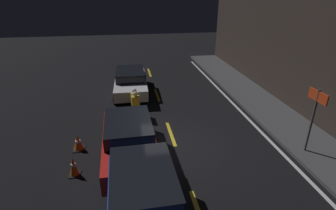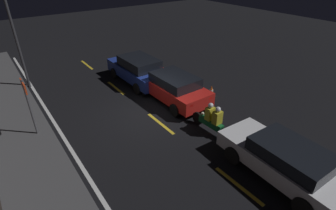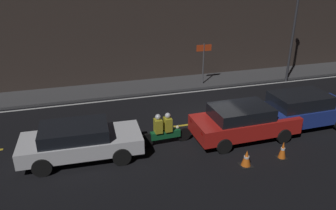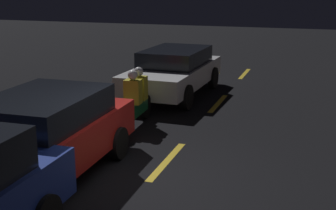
{
  "view_description": "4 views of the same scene",
  "coord_description": "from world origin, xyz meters",
  "px_view_note": "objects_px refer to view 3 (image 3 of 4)",
  "views": [
    {
      "loc": [
        8.49,
        -1.72,
        5.61
      ],
      "look_at": [
        -2.09,
        0.06,
        0.85
      ],
      "focal_mm": 28.0,
      "sensor_mm": 36.0,
      "label": 1
    },
    {
      "loc": [
        -9.13,
        5.46,
        6.51
      ],
      "look_at": [
        -1.06,
        -0.37,
        0.86
      ],
      "focal_mm": 28.0,
      "sensor_mm": 36.0,
      "label": 2
    },
    {
      "loc": [
        -5.87,
        -12.45,
        6.67
      ],
      "look_at": [
        -2.31,
        -0.16,
        1.16
      ],
      "focal_mm": 35.0,
      "sensor_mm": 36.0,
      "label": 3
    },
    {
      "loc": [
        6.79,
        2.59,
        3.27
      ],
      "look_at": [
        -1.26,
        -0.06,
        1.02
      ],
      "focal_mm": 50.0,
      "sensor_mm": 36.0,
      "label": 4
    }
  ],
  "objects_px": {
    "sedan_blue": "(302,109)",
    "motorcycle": "(164,130)",
    "shop_sign": "(204,56)",
    "traffic_cone_mid": "(283,150)",
    "sedan_white": "(80,140)",
    "traffic_cone_near": "(246,158)",
    "taxi_red": "(243,121)",
    "street_lamp": "(294,29)"
  },
  "relations": [
    {
      "from": "motorcycle",
      "to": "traffic_cone_near",
      "type": "height_order",
      "value": "motorcycle"
    },
    {
      "from": "sedan_blue",
      "to": "traffic_cone_mid",
      "type": "relative_size",
      "value": 6.27
    },
    {
      "from": "taxi_red",
      "to": "sedan_blue",
      "type": "xyz_separation_m",
      "value": [
        2.99,
        0.29,
        0.04
      ]
    },
    {
      "from": "traffic_cone_mid",
      "to": "taxi_red",
      "type": "bearing_deg",
      "value": 110.32
    },
    {
      "from": "traffic_cone_near",
      "to": "street_lamp",
      "type": "xyz_separation_m",
      "value": [
        6.91,
        7.61,
        2.93
      ]
    },
    {
      "from": "sedan_blue",
      "to": "motorcycle",
      "type": "height_order",
      "value": "sedan_blue"
    },
    {
      "from": "motorcycle",
      "to": "traffic_cone_near",
      "type": "relative_size",
      "value": 3.44
    },
    {
      "from": "sedan_blue",
      "to": "motorcycle",
      "type": "relative_size",
      "value": 2.04
    },
    {
      "from": "sedan_white",
      "to": "street_lamp",
      "type": "height_order",
      "value": "street_lamp"
    },
    {
      "from": "sedan_blue",
      "to": "shop_sign",
      "type": "bearing_deg",
      "value": 108.86
    },
    {
      "from": "taxi_red",
      "to": "traffic_cone_mid",
      "type": "bearing_deg",
      "value": -70.86
    },
    {
      "from": "traffic_cone_mid",
      "to": "street_lamp",
      "type": "height_order",
      "value": "street_lamp"
    },
    {
      "from": "traffic_cone_mid",
      "to": "shop_sign",
      "type": "bearing_deg",
      "value": 89.24
    },
    {
      "from": "sedan_blue",
      "to": "traffic_cone_near",
      "type": "height_order",
      "value": "sedan_blue"
    },
    {
      "from": "sedan_white",
      "to": "traffic_cone_mid",
      "type": "height_order",
      "value": "sedan_white"
    },
    {
      "from": "shop_sign",
      "to": "motorcycle",
      "type": "bearing_deg",
      "value": -123.98
    },
    {
      "from": "sedan_white",
      "to": "taxi_red",
      "type": "bearing_deg",
      "value": -0.75
    },
    {
      "from": "sedan_white",
      "to": "traffic_cone_near",
      "type": "height_order",
      "value": "sedan_white"
    },
    {
      "from": "sedan_white",
      "to": "traffic_cone_mid",
      "type": "xyz_separation_m",
      "value": [
        7.19,
        -2.13,
        -0.4
      ]
    },
    {
      "from": "sedan_blue",
      "to": "shop_sign",
      "type": "distance_m",
      "value": 6.59
    },
    {
      "from": "motorcycle",
      "to": "traffic_cone_mid",
      "type": "distance_m",
      "value": 4.55
    },
    {
      "from": "taxi_red",
      "to": "traffic_cone_mid",
      "type": "relative_size",
      "value": 6.11
    },
    {
      "from": "traffic_cone_near",
      "to": "shop_sign",
      "type": "distance_m",
      "value": 8.62
    },
    {
      "from": "taxi_red",
      "to": "traffic_cone_mid",
      "type": "distance_m",
      "value": 2.0
    },
    {
      "from": "sedan_blue",
      "to": "traffic_cone_near",
      "type": "distance_m",
      "value": 4.46
    },
    {
      "from": "sedan_white",
      "to": "taxi_red",
      "type": "height_order",
      "value": "taxi_red"
    },
    {
      "from": "taxi_red",
      "to": "street_lamp",
      "type": "bearing_deg",
      "value": 42.12
    },
    {
      "from": "street_lamp",
      "to": "motorcycle",
      "type": "bearing_deg",
      "value": -150.35
    },
    {
      "from": "street_lamp",
      "to": "traffic_cone_near",
      "type": "bearing_deg",
      "value": -132.21
    },
    {
      "from": "traffic_cone_mid",
      "to": "motorcycle",
      "type": "bearing_deg",
      "value": 150.53
    },
    {
      "from": "taxi_red",
      "to": "sedan_blue",
      "type": "height_order",
      "value": "sedan_blue"
    },
    {
      "from": "traffic_cone_mid",
      "to": "shop_sign",
      "type": "distance_m",
      "value": 8.39
    },
    {
      "from": "sedan_blue",
      "to": "street_lamp",
      "type": "relative_size",
      "value": 0.77
    },
    {
      "from": "sedan_white",
      "to": "shop_sign",
      "type": "xyz_separation_m",
      "value": [
        7.29,
        6.13,
        1.08
      ]
    },
    {
      "from": "sedan_white",
      "to": "street_lamp",
      "type": "distance_m",
      "value": 13.9
    },
    {
      "from": "sedan_blue",
      "to": "shop_sign",
      "type": "relative_size",
      "value": 1.84
    },
    {
      "from": "shop_sign",
      "to": "street_lamp",
      "type": "height_order",
      "value": "street_lamp"
    },
    {
      "from": "motorcycle",
      "to": "street_lamp",
      "type": "relative_size",
      "value": 0.38
    },
    {
      "from": "sedan_white",
      "to": "traffic_cone_mid",
      "type": "relative_size",
      "value": 6.28
    },
    {
      "from": "sedan_blue",
      "to": "street_lamp",
      "type": "height_order",
      "value": "street_lamp"
    },
    {
      "from": "shop_sign",
      "to": "traffic_cone_near",
      "type": "bearing_deg",
      "value": -101.16
    },
    {
      "from": "motorcycle",
      "to": "traffic_cone_mid",
      "type": "height_order",
      "value": "motorcycle"
    }
  ]
}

